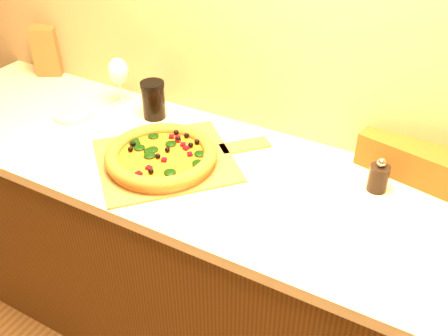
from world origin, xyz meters
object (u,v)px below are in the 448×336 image
pizza_peel (170,159)px  pizza (161,156)px  side_plate (73,115)px  pepper_grinder (378,177)px  wine_glass (118,72)px  dark_jar (153,100)px

pizza_peel → pizza: 0.05m
pizza_peel → side_plate: size_ratio=4.19×
pizza_peel → pepper_grinder: (0.66, 0.18, 0.04)m
pepper_grinder → side_plate: 1.17m
pizza → wine_glass: (-0.38, 0.27, 0.11)m
dark_jar → side_plate: size_ratio=1.03×
side_plate → pizza: bearing=-11.5°
pepper_grinder → wine_glass: 1.06m
pizza_peel → dark_jar: bearing=177.9°
dark_jar → side_plate: bearing=-151.4°
wine_glass → dark_jar: 0.19m
pizza → pepper_grinder: size_ratio=3.19×
wine_glass → side_plate: (-0.11, -0.17, -0.14)m
pepper_grinder → wine_glass: bearing=176.9°
pizza → dark_jar: (-0.21, 0.25, 0.04)m
pizza_peel → side_plate: bearing=-144.9°
pepper_grinder → side_plate: (-1.16, -0.11, -0.04)m
side_plate → wine_glass: bearing=57.4°
pizza → pepper_grinder: 0.70m
wine_glass → dark_jar: bearing=-5.3°
pizza → side_plate: 0.50m
pizza → wine_glass: 0.48m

